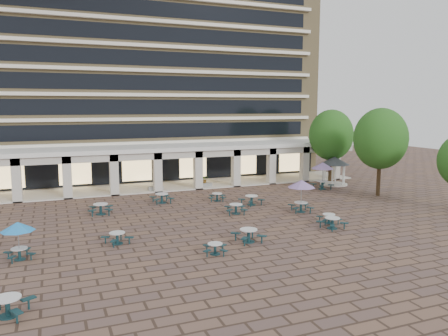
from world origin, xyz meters
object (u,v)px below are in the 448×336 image
Objects in this scene: picnic_table_0 at (8,305)px; picnic_table_1 at (117,237)px; gazebo at (334,164)px; planter_right at (205,183)px; planter_left at (156,187)px; picnic_table_2 at (249,234)px.

picnic_table_0 reaches higher than picnic_table_1.
planter_right is at bearing 165.58° from gazebo.
picnic_table_1 is 1.30× the size of planter_right.
gazebo is at bearing -10.55° from planter_left.
planter_right is (16.70, 23.90, 0.05)m from picnic_table_0.
picnic_table_2 reaches higher than picnic_table_1.
planter_left reaches higher than picnic_table_0.
picnic_table_1 is 1.30× the size of planter_left.
picnic_table_1 is at bearing -153.55° from gazebo.
planter_right reaches higher than picnic_table_0.
picnic_table_0 is at bearing -161.16° from picnic_table_2.
picnic_table_0 is 0.66× the size of gazebo.
picnic_table_1 is at bearing 157.82° from picnic_table_2.
planter_left is 1.00× the size of planter_right.
planter_left is at bearing 49.59° from picnic_table_1.
planter_left reaches higher than picnic_table_1.
planter_right is (5.20, 0.00, 0.09)m from planter_left.
planter_left is (6.03, 15.90, 0.01)m from picnic_table_1.
planter_right reaches higher than picnic_table_1.
picnic_table_2 is 1.29× the size of planter_left.
planter_left is at bearing 82.75° from picnic_table_0.
planter_right reaches higher than planter_left.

